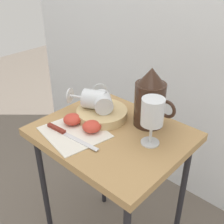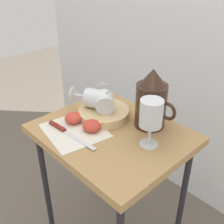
% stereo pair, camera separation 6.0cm
% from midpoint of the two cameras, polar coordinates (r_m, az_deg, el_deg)
% --- Properties ---
extents(curtain_drape, '(2.40, 0.03, 1.90)m').
position_cam_midpoint_polar(curtain_drape, '(1.35, 20.61, 16.05)').
color(curtain_drape, white).
rests_on(curtain_drape, ground_plane).
extents(table, '(0.53, 0.44, 0.68)m').
position_cam_midpoint_polar(table, '(1.05, 1.65, -7.33)').
color(table, '#AD8451').
rests_on(table, ground_plane).
extents(linen_napkin, '(0.25, 0.23, 0.00)m').
position_cam_midpoint_polar(linen_napkin, '(1.01, -6.05, -3.89)').
color(linen_napkin, silver).
rests_on(linen_napkin, table).
extents(basket_tray, '(0.20, 0.20, 0.03)m').
position_cam_midpoint_polar(basket_tray, '(1.08, -0.12, -0.29)').
color(basket_tray, tan).
rests_on(basket_tray, table).
extents(pitcher, '(0.16, 0.11, 0.22)m').
position_cam_midpoint_polar(pitcher, '(1.01, 9.76, 1.63)').
color(pitcher, '#382319').
rests_on(pitcher, table).
extents(wine_glass_upright, '(0.08, 0.08, 0.17)m').
position_cam_midpoint_polar(wine_glass_upright, '(0.89, 9.96, -0.79)').
color(wine_glass_upright, silver).
rests_on(wine_glass_upright, table).
extents(wine_glass_tipped_near, '(0.15, 0.14, 0.07)m').
position_cam_midpoint_polar(wine_glass_tipped_near, '(1.05, 0.07, 2.22)').
color(wine_glass_tipped_near, silver).
rests_on(wine_glass_tipped_near, basket_tray).
extents(wine_glass_tipped_far, '(0.17, 0.12, 0.08)m').
position_cam_midpoint_polar(wine_glass_tipped_far, '(1.07, -1.77, 2.74)').
color(wine_glass_tipped_far, silver).
rests_on(wine_glass_tipped_far, basket_tray).
extents(apple_half_left, '(0.07, 0.07, 0.04)m').
position_cam_midpoint_polar(apple_half_left, '(1.05, -6.28, -1.22)').
color(apple_half_left, '#CC3D2D').
rests_on(apple_half_left, linen_napkin).
extents(apple_half_right, '(0.07, 0.07, 0.04)m').
position_cam_midpoint_polar(apple_half_right, '(0.99, -2.46, -2.86)').
color(apple_half_right, '#CC3D2D').
rests_on(apple_half_right, linen_napkin).
extents(knife, '(0.24, 0.03, 0.01)m').
position_cam_midpoint_polar(knife, '(1.00, -8.08, -3.89)').
color(knife, silver).
rests_on(knife, linen_napkin).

